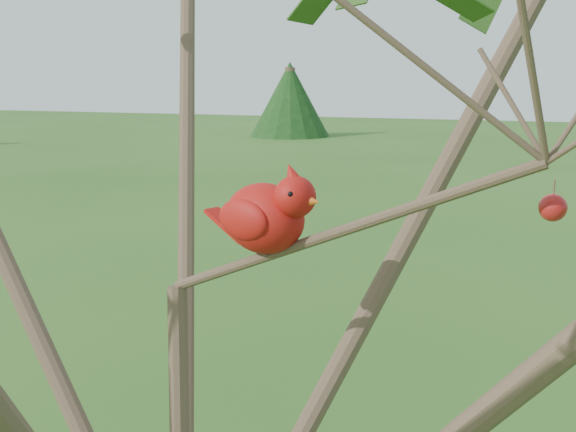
% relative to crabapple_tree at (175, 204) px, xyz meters
% --- Properties ---
extents(crabapple_tree, '(2.35, 2.05, 2.95)m').
position_rel_crabapple_tree_xyz_m(crabapple_tree, '(0.00, 0.00, 0.00)').
color(crabapple_tree, '#422E23').
rests_on(crabapple_tree, ground).
extents(cardinal, '(0.23, 0.15, 0.17)m').
position_rel_crabapple_tree_xyz_m(cardinal, '(0.11, 0.11, -0.03)').
color(cardinal, '#BA100F').
rests_on(cardinal, ground).
extents(distant_trees, '(39.67, 15.34, 3.08)m').
position_rel_crabapple_tree_xyz_m(distant_trees, '(-2.91, 23.95, -0.71)').
color(distant_trees, '#422E23').
rests_on(distant_trees, ground).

